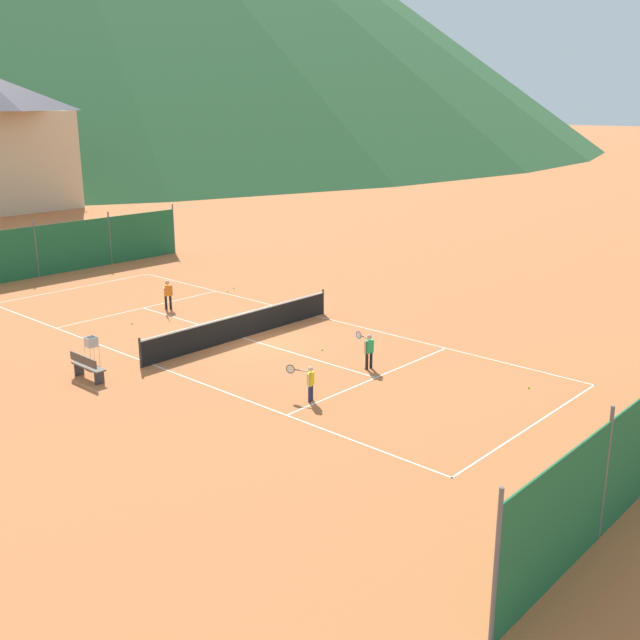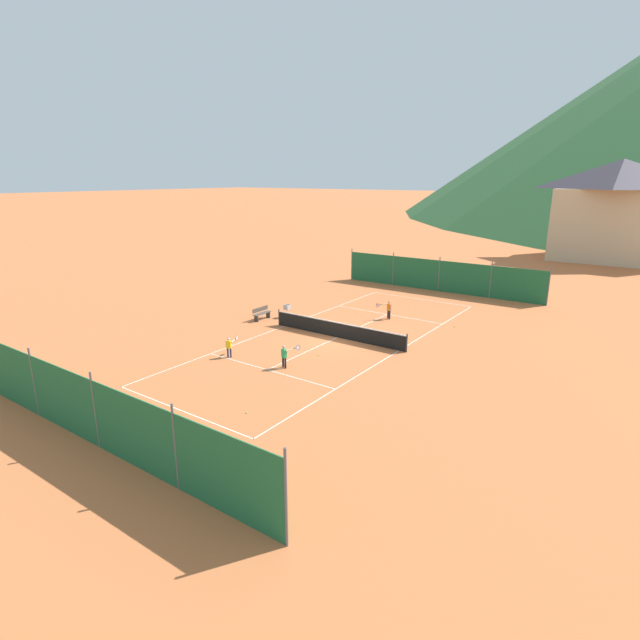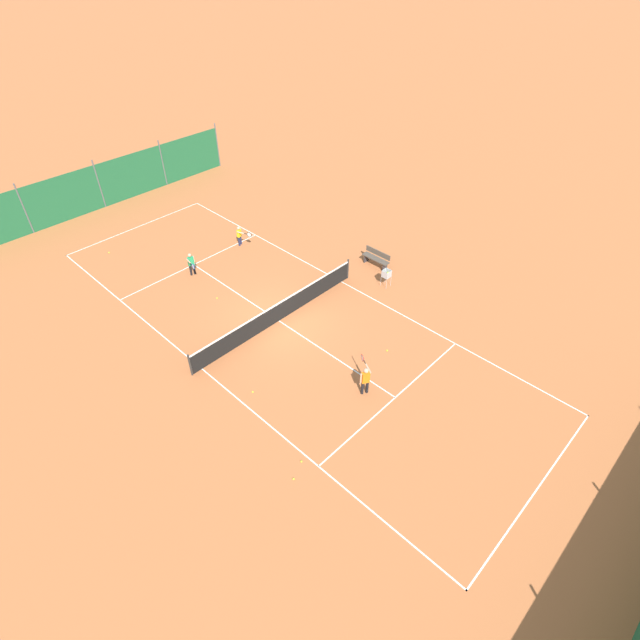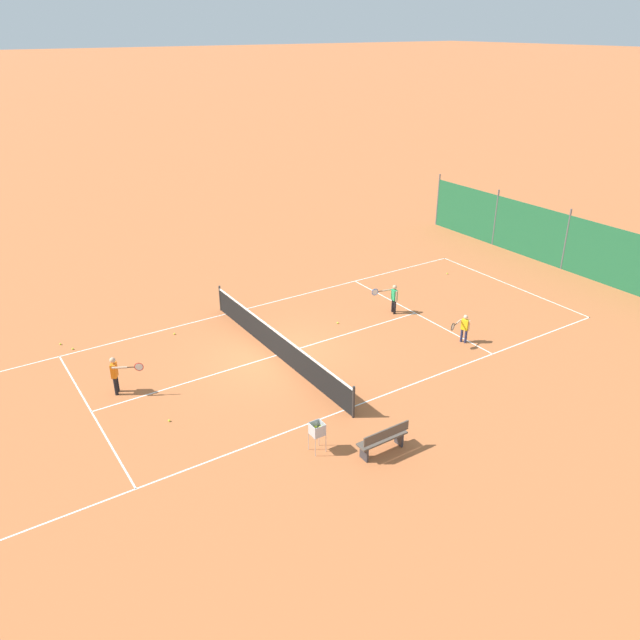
# 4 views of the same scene
# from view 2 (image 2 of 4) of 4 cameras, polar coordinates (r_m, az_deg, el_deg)

# --- Properties ---
(ground_plane) EXTENTS (600.00, 600.00, 0.00)m
(ground_plane) POSITION_cam_2_polar(r_m,az_deg,el_deg) (30.08, 2.00, -2.00)
(ground_plane) COLOR #BC6638
(court_line_markings) EXTENTS (8.25, 23.85, 0.01)m
(court_line_markings) POSITION_cam_2_polar(r_m,az_deg,el_deg) (30.08, 2.00, -2.00)
(court_line_markings) COLOR white
(court_line_markings) RESTS_ON ground
(tennis_net) EXTENTS (9.18, 0.08, 1.06)m
(tennis_net) POSITION_cam_2_polar(r_m,az_deg,el_deg) (29.93, 2.01, -1.09)
(tennis_net) COLOR #2D2D2D
(tennis_net) RESTS_ON ground
(windscreen_fence_far) EXTENTS (17.28, 0.08, 2.90)m
(windscreen_fence_far) POSITION_cam_2_polar(r_m,az_deg,el_deg) (43.18, 13.43, 4.94)
(windscreen_fence_far) COLOR #1E6038
(windscreen_fence_far) RESTS_ON ground
(windscreen_fence_near) EXTENTS (17.28, 0.08, 2.90)m
(windscreen_fence_near) POSITION_cam_2_polar(r_m,az_deg,el_deg) (19.49, -24.26, -9.77)
(windscreen_fence_near) COLOR #1E6038
(windscreen_fence_near) RESTS_ON ground
(player_near_service) EXTENTS (0.82, 0.90, 1.27)m
(player_near_service) POSITION_cam_2_polar(r_m,az_deg,el_deg) (34.06, 7.83, 1.32)
(player_near_service) COLOR black
(player_near_service) RESTS_ON ground
(player_near_baseline) EXTENTS (0.35, 0.97, 1.09)m
(player_near_baseline) POSITION_cam_2_polar(r_m,az_deg,el_deg) (27.12, -10.30, -2.88)
(player_near_baseline) COLOR #23284C
(player_near_baseline) RESTS_ON ground
(player_far_service) EXTENTS (0.57, 0.97, 1.20)m
(player_far_service) POSITION_cam_2_polar(r_m,az_deg,el_deg) (25.24, -4.03, -3.96)
(player_far_service) COLOR black
(player_far_service) RESTS_ON ground
(tennis_ball_far_corner) EXTENTS (0.07, 0.07, 0.07)m
(tennis_ball_far_corner) POSITION_cam_2_polar(r_m,az_deg,el_deg) (33.21, 13.97, -0.67)
(tennis_ball_far_corner) COLOR #CCE033
(tennis_ball_far_corner) RESTS_ON ground
(tennis_ball_by_net_right) EXTENTS (0.07, 0.07, 0.07)m
(tennis_ball_by_net_right) POSITION_cam_2_polar(r_m,az_deg,el_deg) (27.05, -0.16, -4.03)
(tennis_ball_by_net_right) COLOR #CCE033
(tennis_ball_by_net_right) RESTS_ON ground
(tennis_ball_alley_left) EXTENTS (0.07, 0.07, 0.07)m
(tennis_ball_alley_left) POSITION_cam_2_polar(r_m,az_deg,el_deg) (21.00, -8.37, -10.40)
(tennis_ball_alley_left) COLOR #CCE033
(tennis_ball_alley_left) RESTS_ON ground
(tennis_ball_mid_court) EXTENTS (0.07, 0.07, 0.07)m
(tennis_ball_mid_court) POSITION_cam_2_polar(r_m,az_deg,el_deg) (30.45, 10.03, -1.95)
(tennis_ball_mid_court) COLOR #CCE033
(tennis_ball_mid_court) RESTS_ON ground
(tennis_ball_near_corner) EXTENTS (0.07, 0.07, 0.07)m
(tennis_ball_near_corner) POSITION_cam_2_polar(r_m,az_deg,el_deg) (33.25, 15.14, -0.73)
(tennis_ball_near_corner) COLOR #CCE033
(tennis_ball_near_corner) RESTS_ON ground
(tennis_ball_by_net_left) EXTENTS (0.07, 0.07, 0.07)m
(tennis_ball_by_net_left) POSITION_cam_2_polar(r_m,az_deg,el_deg) (34.72, 3.76, 0.52)
(tennis_ball_by_net_left) COLOR #CCE033
(tennis_ball_by_net_left) RESTS_ON ground
(ball_hopper) EXTENTS (0.36, 0.36, 0.89)m
(ball_hopper) POSITION_cam_2_polar(r_m,az_deg,el_deg) (34.26, -3.79, 1.39)
(ball_hopper) COLOR #B7B7BC
(ball_hopper) RESTS_ON ground
(courtside_bench) EXTENTS (0.36, 1.50, 0.84)m
(courtside_bench) POSITION_cam_2_polar(r_m,az_deg,el_deg) (33.92, -6.68, 0.80)
(courtside_bench) COLOR #51473D
(courtside_bench) RESTS_ON ground
(alpine_chalet) EXTENTS (13.00, 10.00, 11.20)m
(alpine_chalet) POSITION_cam_2_polar(r_m,az_deg,el_deg) (66.32, 30.78, 10.86)
(alpine_chalet) COLOR #C6B28E
(alpine_chalet) RESTS_ON ground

